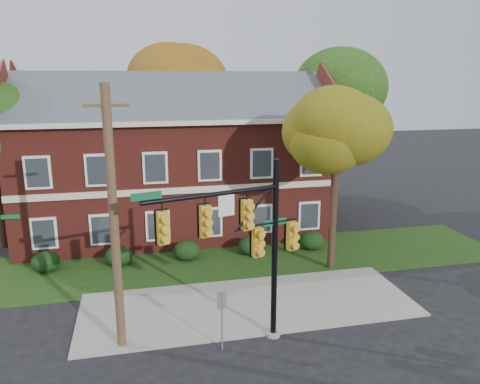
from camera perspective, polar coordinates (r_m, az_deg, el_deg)
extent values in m
plane|color=black|center=(19.59, 1.81, -14.99)|extent=(120.00, 120.00, 0.00)
cube|color=gray|center=(20.42, 1.09, -13.57)|extent=(14.00, 5.00, 0.08)
cube|color=#193811|center=(24.87, -1.67, -8.43)|extent=(30.00, 6.00, 0.04)
cube|color=maroon|center=(29.31, -7.81, 2.01)|extent=(18.00, 8.00, 7.00)
cube|color=beige|center=(28.79, -8.05, 9.08)|extent=(18.80, 8.80, 0.24)
cube|color=beige|center=(25.39, -7.01, 0.20)|extent=(18.00, 0.12, 0.35)
ellipsoid|color=black|center=(25.38, -22.57, -7.84)|extent=(1.40, 1.26, 1.05)
ellipsoid|color=black|center=(24.98, -14.59, -7.55)|extent=(1.40, 1.26, 1.05)
ellipsoid|color=black|center=(25.06, -6.51, -7.10)|extent=(1.40, 1.26, 1.05)
ellipsoid|color=black|center=(25.63, 1.34, -6.53)|extent=(1.40, 1.26, 1.05)
ellipsoid|color=black|center=(26.64, 8.70, -5.88)|extent=(1.40, 1.26, 1.05)
cylinder|color=black|center=(23.55, 11.27, -2.61)|extent=(0.36, 0.36, 5.76)
ellipsoid|color=#9B570D|center=(22.82, 11.70, 6.09)|extent=(4.25, 4.25, 3.60)
ellipsoid|color=#9B570D|center=(22.67, 13.61, 7.48)|extent=(3.50, 3.50, 3.00)
ellipsoid|color=#1A3B10|center=(28.12, -27.08, 7.52)|extent=(4.20, 4.20, 3.60)
cylinder|color=black|center=(33.01, 11.43, 3.23)|extent=(0.36, 0.36, 7.04)
ellipsoid|color=#123B10|center=(32.51, 11.81, 10.87)|extent=(5.95, 5.95, 5.04)
ellipsoid|color=#123B10|center=(32.38, 13.69, 11.82)|extent=(4.90, 4.90, 4.20)
cylinder|color=black|center=(37.18, -7.38, 5.06)|extent=(0.36, 0.36, 7.68)
ellipsoid|color=#B4280F|center=(36.77, -7.62, 12.47)|extent=(6.46, 6.46, 5.47)
ellipsoid|color=#B4280F|center=(36.29, -6.03, 13.44)|extent=(5.32, 5.32, 4.56)
cylinder|color=gray|center=(18.37, 4.06, -16.84)|extent=(0.54, 0.54, 0.15)
cylinder|color=black|center=(16.94, 4.24, -7.25)|extent=(0.26, 0.26, 6.72)
cylinder|color=black|center=(15.11, -3.31, -0.30)|extent=(4.67, 1.42, 0.15)
cylinder|color=black|center=(16.57, 4.31, -3.69)|extent=(1.69, 0.53, 0.08)
cube|color=gold|center=(14.74, -9.38, -4.32)|extent=(0.48, 0.39, 1.11)
cube|color=gold|center=(15.23, -4.25, -3.57)|extent=(0.48, 0.39, 1.11)
cube|color=gold|center=(15.88, 0.82, -2.80)|extent=(0.48, 0.39, 1.11)
cube|color=silver|center=(15.42, -1.67, -1.65)|extent=(0.57, 0.19, 0.72)
cube|color=#0C5E2F|center=(14.31, -11.37, -0.49)|extent=(0.94, 0.29, 0.23)
cube|color=gold|center=(16.42, 2.14, -6.13)|extent=(0.48, 0.39, 1.11)
cube|color=gold|center=(17.15, 6.32, -5.32)|extent=(0.48, 0.39, 1.11)
cube|color=#0C5E2F|center=(16.57, 4.31, -3.69)|extent=(0.89, 0.28, 0.22)
cylinder|color=#4E3524|center=(16.35, -15.11, -3.72)|extent=(0.33, 0.33, 9.29)
cube|color=#4E3524|center=(15.65, -16.02, 10.10)|extent=(1.45, 0.21, 0.10)
cylinder|color=slate|center=(17.02, -2.22, -15.49)|extent=(0.07, 0.07, 2.22)
cube|color=slate|center=(16.64, -2.24, -13.07)|extent=(0.32, 0.08, 0.62)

